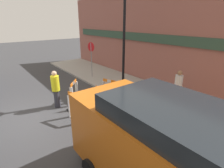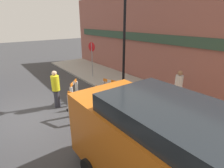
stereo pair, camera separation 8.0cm
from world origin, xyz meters
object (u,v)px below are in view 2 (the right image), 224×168
person_pedestrian (178,87)px  work_van (172,158)px  streetlamp_post (125,20)px  stop_sign (92,54)px  person_worker (56,88)px

person_pedestrian → work_van: work_van is taller
streetlamp_post → stop_sign: bearing=177.0°
streetlamp_post → stop_sign: size_ratio=2.49×
streetlamp_post → person_pedestrian: streetlamp_post is taller
person_worker → stop_sign: bearing=74.0°
work_van → person_worker: bearing=-178.8°
streetlamp_post → person_pedestrian: bearing=21.7°
stop_sign → person_worker: bearing=115.8°
person_worker → work_van: work_van is taller
stop_sign → work_van: (8.61, -3.41, -0.37)m
streetlamp_post → work_van: bearing=-32.0°
person_worker → person_pedestrian: (3.31, 4.38, 0.05)m
streetlamp_post → person_worker: streetlamp_post is taller
stop_sign → person_pedestrian: 6.10m
person_worker → person_pedestrian: 5.49m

